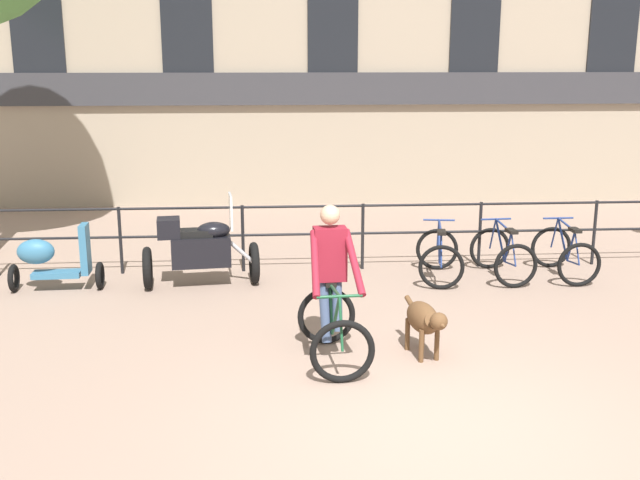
{
  "coord_description": "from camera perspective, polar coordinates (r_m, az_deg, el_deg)",
  "views": [
    {
      "loc": [
        -1.48,
        -6.15,
        3.24
      ],
      "look_at": [
        -0.84,
        2.86,
        1.05
      ],
      "focal_mm": 42.0,
      "sensor_mm": 36.0,
      "label": 1
    }
  ],
  "objects": [
    {
      "name": "parked_bicycle_mid_right",
      "position": [
        11.96,
        18.15,
        -1.01
      ],
      "size": [
        0.68,
        1.12,
        0.86
      ],
      "rotation": [
        0.0,
        0.0,
        3.16
      ],
      "color": "black",
      "rests_on": "ground_plane"
    },
    {
      "name": "canal_railing",
      "position": [
        11.73,
        3.28,
        1.14
      ],
      "size": [
        15.05,
        0.05,
        1.05
      ],
      "color": "black",
      "rests_on": "ground_plane"
    },
    {
      "name": "cyclist_with_bike",
      "position": [
        8.2,
        0.93,
        -3.97
      ],
      "size": [
        0.76,
        1.21,
        1.7
      ],
      "rotation": [
        0.0,
        0.0,
        0.07
      ],
      "color": "black",
      "rests_on": "ground_plane"
    },
    {
      "name": "parked_motorcycle",
      "position": [
        10.99,
        -9.14,
        -0.66
      ],
      "size": [
        1.72,
        0.8,
        1.35
      ],
      "rotation": [
        0.0,
        0.0,
        1.68
      ],
      "color": "black",
      "rests_on": "ground_plane"
    },
    {
      "name": "parked_bicycle_mid_left",
      "position": [
        11.63,
        13.73,
        -1.12
      ],
      "size": [
        0.73,
        1.15,
        0.86
      ],
      "rotation": [
        0.0,
        0.0,
        3.21
      ],
      "color": "black",
      "rests_on": "ground_plane"
    },
    {
      "name": "dog",
      "position": [
        8.4,
        7.97,
        -6.01
      ],
      "size": [
        0.41,
        0.99,
        0.63
      ],
      "rotation": [
        0.0,
        0.0,
        0.23
      ],
      "color": "brown",
      "rests_on": "ground_plane"
    },
    {
      "name": "parked_bicycle_near_lamp",
      "position": [
        11.37,
        9.07,
        -1.23
      ],
      "size": [
        0.83,
        1.2,
        0.86
      ],
      "rotation": [
        0.0,
        0.0,
        2.98
      ],
      "color": "black",
      "rests_on": "ground_plane"
    },
    {
      "name": "parked_scooter",
      "position": [
        11.33,
        -19.71,
        -1.4
      ],
      "size": [
        1.3,
        0.45,
        0.96
      ],
      "rotation": [
        0.0,
        0.0,
        1.61
      ],
      "color": "black",
      "rests_on": "ground_plane"
    },
    {
      "name": "ground_plane",
      "position": [
        7.11,
        8.67,
        -13.66
      ],
      "size": [
        60.0,
        60.0,
        0.0
      ],
      "primitive_type": "plane",
      "color": "gray"
    }
  ]
}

